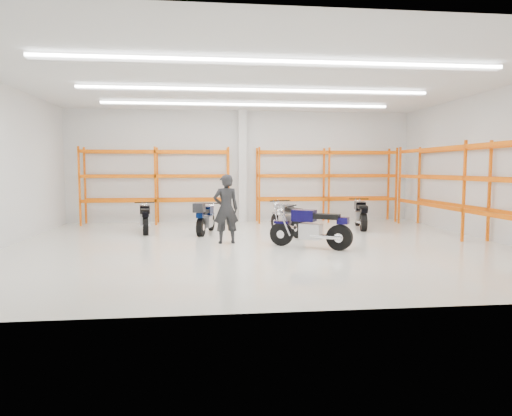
{
  "coord_description": "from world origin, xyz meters",
  "views": [
    {
      "loc": [
        -1.51,
        -12.66,
        2.18
      ],
      "look_at": [
        -0.04,
        0.5,
        1.02
      ],
      "focal_mm": 32.0,
      "sensor_mm": 36.0,
      "label": 1
    }
  ],
  "objects": [
    {
      "name": "room_shell",
      "position": [
        0.0,
        0.03,
        3.28
      ],
      "size": [
        14.02,
        12.02,
        4.51
      ],
      "color": "white",
      "rests_on": "ground"
    },
    {
      "name": "standing_man",
      "position": [
        -0.92,
        0.49,
        1.0
      ],
      "size": [
        0.79,
        0.57,
        2.0
      ],
      "primitive_type": "imported",
      "rotation": [
        0.0,
        0.0,
        3.27
      ],
      "color": "black",
      "rests_on": "ground"
    },
    {
      "name": "motorcycle_back_c",
      "position": [
        1.17,
        1.87,
        0.52
      ],
      "size": [
        0.93,
        2.2,
        1.1
      ],
      "color": "black",
      "rests_on": "ground"
    },
    {
      "name": "motorcycle_main",
      "position": [
        1.41,
        -0.61,
        0.54
      ],
      "size": [
        2.08,
        1.37,
        1.15
      ],
      "color": "black",
      "rests_on": "ground"
    },
    {
      "name": "motorcycle_back_b",
      "position": [
        -1.53,
        2.39,
        0.52
      ],
      "size": [
        0.87,
        2.09,
        1.08
      ],
      "color": "black",
      "rests_on": "ground"
    },
    {
      "name": "pallet_racking_side",
      "position": [
        6.48,
        0.0,
        1.81
      ],
      "size": [
        0.87,
        9.07,
        3.0
      ],
      "color": "#EF3B00",
      "rests_on": "ground"
    },
    {
      "name": "ground",
      "position": [
        0.0,
        0.0,
        0.0
      ],
      "size": [
        14.0,
        14.0,
        0.0
      ],
      "primitive_type": "plane",
      "color": "silver",
      "rests_on": "ground"
    },
    {
      "name": "structural_column",
      "position": [
        0.0,
        5.82,
        2.25
      ],
      "size": [
        0.32,
        0.32,
        4.5
      ],
      "primitive_type": "cube",
      "color": "white",
      "rests_on": "ground"
    },
    {
      "name": "motorcycle_back_d",
      "position": [
        4.05,
        3.12,
        0.49
      ],
      "size": [
        0.82,
        2.14,
        1.06
      ],
      "color": "black",
      "rests_on": "ground"
    },
    {
      "name": "pallet_racking_back_right",
      "position": [
        3.4,
        5.48,
        1.79
      ],
      "size": [
        5.67,
        0.87,
        3.0
      ],
      "color": "#EF3B00",
      "rests_on": "ground"
    },
    {
      "name": "pallet_racking_back_left",
      "position": [
        -3.4,
        5.48,
        1.79
      ],
      "size": [
        5.67,
        0.87,
        3.0
      ],
      "color": "#EF3B00",
      "rests_on": "ground"
    },
    {
      "name": "motorcycle_back_a",
      "position": [
        -3.54,
        2.97,
        0.47
      ],
      "size": [
        0.67,
        2.03,
        1.0
      ],
      "color": "black",
      "rests_on": "ground"
    }
  ]
}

